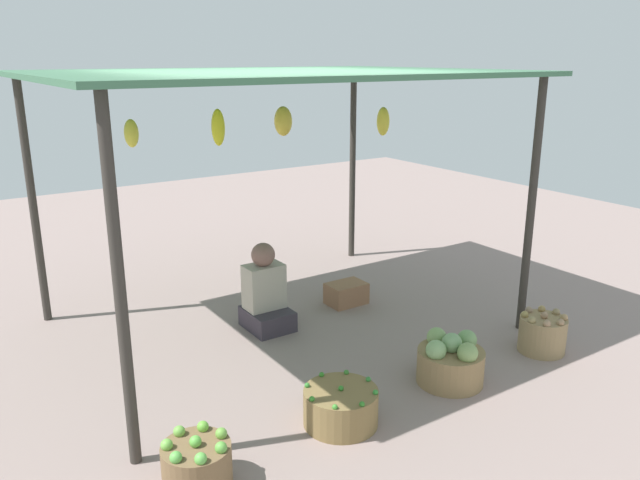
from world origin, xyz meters
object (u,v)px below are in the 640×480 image
vendor_person (265,296)px  basket_green_apples (197,465)px  basket_cabbages (451,362)px  basket_potatoes (542,334)px  basket_green_chilies (341,407)px  wooden_crate_near_vendor (346,293)px

vendor_person → basket_green_apples: 2.18m
vendor_person → basket_cabbages: 1.76m
basket_potatoes → vendor_person: bearing=134.7°
basket_green_apples → basket_green_chilies: (1.04, 0.07, -0.02)m
wooden_crate_near_vendor → basket_potatoes: bearing=-67.1°
vendor_person → basket_potatoes: bearing=-45.3°
basket_cabbages → basket_potatoes: (1.00, -0.05, -0.01)m
basket_green_chilies → wooden_crate_near_vendor: size_ratio=1.33×
basket_green_chilies → basket_potatoes: size_ratio=1.31×
basket_green_apples → basket_cabbages: bearing=1.8°
basket_green_apples → basket_cabbages: (2.03, 0.07, 0.03)m
basket_green_chilies → wooden_crate_near_vendor: 2.10m
vendor_person → wooden_crate_near_vendor: size_ratio=2.10×
basket_green_apples → basket_cabbages: size_ratio=0.80×
basket_cabbages → basket_green_apples: bearing=-178.2°
basket_cabbages → wooden_crate_near_vendor: bearing=81.0°
vendor_person → basket_potatoes: size_ratio=2.07×
vendor_person → basket_cabbages: size_ratio=1.58×
wooden_crate_near_vendor → basket_green_apples: bearing=-142.8°
basket_green_chilies → wooden_crate_near_vendor: basket_green_chilies is taller
basket_cabbages → vendor_person: bearing=112.1°
vendor_person → basket_green_apples: vendor_person is taller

